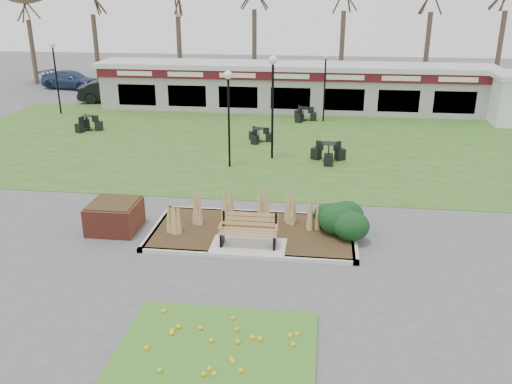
# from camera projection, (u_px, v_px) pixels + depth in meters

# --- Properties ---
(ground) EXTENTS (100.00, 100.00, 0.00)m
(ground) POSITION_uv_depth(u_px,v_px,m) (248.00, 251.00, 15.85)
(ground) COLOR #515154
(ground) RESTS_ON ground
(lawn) EXTENTS (34.00, 16.00, 0.02)m
(lawn) POSITION_uv_depth(u_px,v_px,m) (281.00, 143.00, 26.99)
(lawn) COLOR #2C581B
(lawn) RESTS_ON ground
(flower_bed) EXTENTS (4.20, 3.00, 0.16)m
(flower_bed) POSITION_uv_depth(u_px,v_px,m) (218.00, 346.00, 11.56)
(flower_bed) COLOR #29621C
(flower_bed) RESTS_ON ground
(planting_bed) EXTENTS (6.75, 3.40, 1.27)m
(planting_bed) POSITION_uv_depth(u_px,v_px,m) (294.00, 224.00, 16.83)
(planting_bed) COLOR #302213
(planting_bed) RESTS_ON ground
(park_bench) EXTENTS (1.70, 0.66, 0.93)m
(park_bench) POSITION_uv_depth(u_px,v_px,m) (249.00, 230.00, 15.88)
(park_bench) COLOR #9D7D47
(park_bench) RESTS_ON ground
(brick_planter) EXTENTS (1.50, 1.50, 0.95)m
(brick_planter) POSITION_uv_depth(u_px,v_px,m) (115.00, 216.00, 17.13)
(brick_planter) COLOR brown
(brick_planter) RESTS_ON ground
(food_pavilion) EXTENTS (24.60, 3.40, 2.90)m
(food_pavilion) POSITION_uv_depth(u_px,v_px,m) (292.00, 87.00, 33.87)
(food_pavilion) COLOR #99999C
(food_pavilion) RESTS_ON ground
(lamp_post_mid_left) EXTENTS (0.38, 0.38, 4.57)m
(lamp_post_mid_left) POSITION_uv_depth(u_px,v_px,m) (273.00, 85.00, 23.36)
(lamp_post_mid_left) COLOR black
(lamp_post_mid_left) RESTS_ON ground
(lamp_post_mid_right) EXTENTS (0.34, 0.34, 4.10)m
(lamp_post_mid_right) POSITION_uv_depth(u_px,v_px,m) (228.00, 98.00, 22.35)
(lamp_post_mid_right) COLOR black
(lamp_post_mid_right) RESTS_ON ground
(lamp_post_far_right) EXTENTS (0.32, 0.32, 3.86)m
(lamp_post_far_right) POSITION_uv_depth(u_px,v_px,m) (325.00, 72.00, 30.41)
(lamp_post_far_right) COLOR black
(lamp_post_far_right) RESTS_ON ground
(lamp_post_far_left) EXTENTS (0.36, 0.36, 4.31)m
(lamp_post_far_left) POSITION_uv_depth(u_px,v_px,m) (54.00, 62.00, 32.18)
(lamp_post_far_left) COLOR black
(lamp_post_far_left) RESTS_ON ground
(bistro_set_a) EXTENTS (1.38, 1.50, 0.80)m
(bistro_set_a) POSITION_uv_depth(u_px,v_px,m) (88.00, 125.00, 29.28)
(bistro_set_a) COLOR black
(bistro_set_a) RESTS_ON ground
(bistro_set_b) EXTENTS (1.58, 1.38, 0.84)m
(bistro_set_b) POSITION_uv_depth(u_px,v_px,m) (328.00, 155.00, 23.97)
(bistro_set_b) COLOR black
(bistro_set_b) RESTS_ON ground
(bistro_set_c) EXTENTS (1.24, 1.27, 0.69)m
(bistro_set_c) POSITION_uv_depth(u_px,v_px,m) (259.00, 137.00, 27.09)
(bistro_set_c) COLOR black
(bistro_set_c) RESTS_ON ground
(bistro_set_d) EXTENTS (1.33, 1.46, 0.78)m
(bistro_set_d) POSITION_uv_depth(u_px,v_px,m) (304.00, 116.00, 31.44)
(bistro_set_d) COLOR black
(bistro_set_d) RESTS_ON ground
(car_silver) EXTENTS (4.79, 2.91, 1.53)m
(car_silver) POSITION_uv_depth(u_px,v_px,m) (136.00, 81.00, 40.31)
(car_silver) COLOR #BBBCC0
(car_silver) RESTS_ON ground
(car_black) EXTENTS (4.76, 2.50, 1.49)m
(car_black) POSITION_uv_depth(u_px,v_px,m) (113.00, 91.00, 36.52)
(car_black) COLOR black
(car_black) RESTS_ON ground
(car_blue) EXTENTS (4.96, 2.77, 1.36)m
(car_blue) POSITION_uv_depth(u_px,v_px,m) (71.00, 80.00, 41.43)
(car_blue) COLOR navy
(car_blue) RESTS_ON ground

